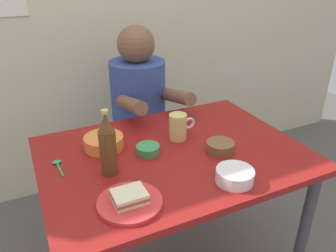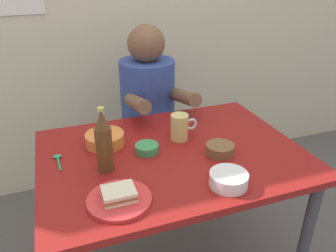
% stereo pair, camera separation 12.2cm
% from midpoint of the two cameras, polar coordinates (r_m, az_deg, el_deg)
% --- Properties ---
extents(dining_table, '(1.10, 0.80, 0.74)m').
position_cam_midpoint_polar(dining_table, '(1.46, 3.09, -7.72)').
color(dining_table, maroon).
rests_on(dining_table, ground).
extents(stool, '(0.34, 0.34, 0.45)m').
position_cam_midpoint_polar(stool, '(2.14, -1.61, -5.06)').
color(stool, '#4C4C51').
rests_on(stool, ground).
extents(person_seated, '(0.33, 0.56, 0.72)m').
position_cam_midpoint_polar(person_seated, '(1.94, -1.65, 5.33)').
color(person_seated, '#33478C').
rests_on(person_seated, stool).
extents(plate_orange, '(0.22, 0.22, 0.01)m').
position_cam_midpoint_polar(plate_orange, '(1.14, -5.34, -12.70)').
color(plate_orange, red).
rests_on(plate_orange, dining_table).
extents(sandwich, '(0.11, 0.09, 0.04)m').
position_cam_midpoint_polar(sandwich, '(1.12, -5.39, -11.71)').
color(sandwich, beige).
rests_on(sandwich, plate_orange).
extents(beer_mug, '(0.13, 0.08, 0.12)m').
position_cam_midpoint_polar(beer_mug, '(1.48, 4.45, -0.23)').
color(beer_mug, '#D1BC66').
rests_on(beer_mug, dining_table).
extents(beer_bottle, '(0.06, 0.06, 0.26)m').
position_cam_midpoint_polar(beer_bottle, '(1.24, -8.34, -2.96)').
color(beer_bottle, '#593819').
rests_on(beer_bottle, dining_table).
extents(dip_bowl_green, '(0.10, 0.10, 0.03)m').
position_cam_midpoint_polar(dip_bowl_green, '(1.39, -1.18, -3.89)').
color(dip_bowl_green, '#388C4C').
rests_on(dip_bowl_green, dining_table).
extents(rice_bowl_white, '(0.14, 0.14, 0.05)m').
position_cam_midpoint_polar(rice_bowl_white, '(1.22, 13.33, -8.96)').
color(rice_bowl_white, silver).
rests_on(rice_bowl_white, dining_table).
extents(condiment_bowl_brown, '(0.12, 0.12, 0.04)m').
position_cam_midpoint_polar(condiment_bowl_brown, '(1.41, 11.46, -3.93)').
color(condiment_bowl_brown, brown).
rests_on(condiment_bowl_brown, dining_table).
extents(soup_bowl_orange, '(0.17, 0.17, 0.05)m').
position_cam_midpoint_polar(soup_bowl_orange, '(1.46, -8.56, -2.24)').
color(soup_bowl_orange, orange).
rests_on(soup_bowl_orange, dining_table).
extents(spoon, '(0.04, 0.12, 0.01)m').
position_cam_midpoint_polar(spoon, '(1.40, -16.21, -5.61)').
color(spoon, '#26A559').
rests_on(spoon, dining_table).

